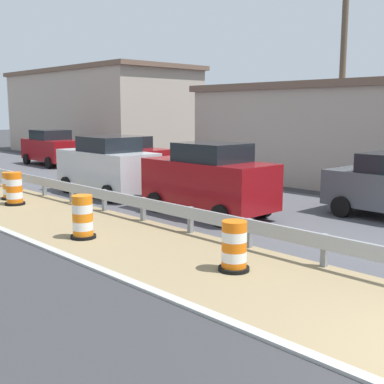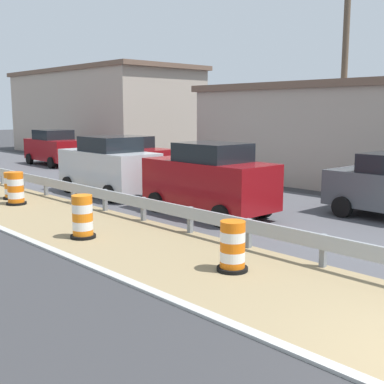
{
  "view_description": "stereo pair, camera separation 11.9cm",
  "coord_description": "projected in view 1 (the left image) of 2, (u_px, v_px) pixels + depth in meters",
  "views": [
    {
      "loc": [
        -6.69,
        -1.78,
        3.23
      ],
      "look_at": [
        2.62,
        7.97,
        1.01
      ],
      "focal_mm": 46.81,
      "sensor_mm": 36.0,
      "label": 1
    },
    {
      "loc": [
        -6.6,
        -1.86,
        3.23
      ],
      "look_at": [
        2.62,
        7.97,
        1.01
      ],
      "focal_mm": 46.81,
      "sensor_mm": 36.0,
      "label": 2
    }
  ],
  "objects": [
    {
      "name": "car_trailing_near_lane",
      "position": [
        52.0,
        148.0,
        29.44
      ],
      "size": [
        2.27,
        4.49,
        2.07
      ],
      "rotation": [
        0.0,
        0.0,
        -1.61
      ],
      "color": "maroon",
      "rests_on": "ground"
    },
    {
      "name": "traffic_barrel_close",
      "position": [
        83.0,
        219.0,
        12.67
      ],
      "size": [
        0.65,
        0.65,
        1.11
      ],
      "color": "orange",
      "rests_on": "ground"
    },
    {
      "name": "traffic_barrel_mid",
      "position": [
        14.0,
        190.0,
        17.15
      ],
      "size": [
        0.68,
        0.68,
        1.13
      ],
      "color": "orange",
      "rests_on": "ground"
    },
    {
      "name": "roadside_shop_far",
      "position": [
        99.0,
        112.0,
        37.46
      ],
      "size": [
        7.33,
        16.09,
        6.15
      ],
      "color": "#AD9E8E",
      "rests_on": "ground"
    },
    {
      "name": "car_distant_b",
      "position": [
        107.0,
        166.0,
        19.04
      ],
      "size": [
        2.11,
        4.52,
        2.24
      ],
      "rotation": [
        0.0,
        0.0,
        1.55
      ],
      "color": "silver",
      "rests_on": "ground"
    },
    {
      "name": "utility_pole_near",
      "position": [
        342.0,
        77.0,
        19.16
      ],
      "size": [
        0.24,
        1.8,
        8.62
      ],
      "color": "brown",
      "rests_on": "ground"
    },
    {
      "name": "traffic_barrel_nearest",
      "position": [
        234.0,
        248.0,
        10.09
      ],
      "size": [
        0.64,
        0.64,
        1.03
      ],
      "color": "orange",
      "rests_on": "ground"
    },
    {
      "name": "traffic_barrel_far",
      "position": [
        10.0,
        187.0,
        18.22
      ],
      "size": [
        0.63,
        0.63,
        0.99
      ],
      "color": "orange",
      "rests_on": "ground"
    },
    {
      "name": "car_trailing_far_lane",
      "position": [
        208.0,
        179.0,
        15.38
      ],
      "size": [
        2.07,
        4.37,
        2.25
      ],
      "rotation": [
        0.0,
        0.0,
        1.56
      ],
      "color": "maroon",
      "rests_on": "ground"
    },
    {
      "name": "car_distant_a",
      "position": [
        128.0,
        156.0,
        24.42
      ],
      "size": [
        2.22,
        4.72,
        1.97
      ],
      "rotation": [
        0.0,
        0.0,
        -1.54
      ],
      "color": "maroon",
      "rests_on": "ground"
    },
    {
      "name": "roadside_shop_near",
      "position": [
        344.0,
        132.0,
        22.99
      ],
      "size": [
        7.59,
        12.67,
        4.4
      ],
      "color": "#AD9E8E",
      "rests_on": "ground"
    }
  ]
}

